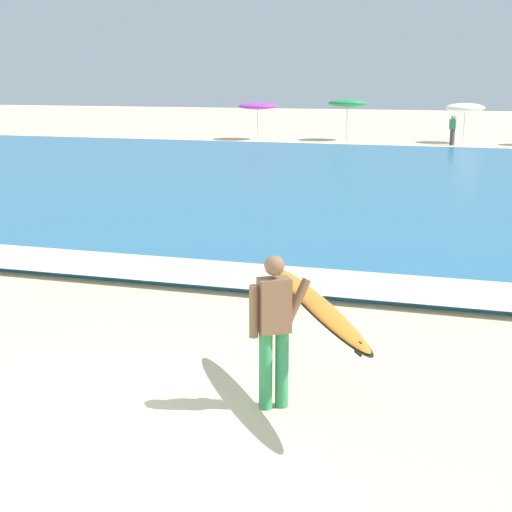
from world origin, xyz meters
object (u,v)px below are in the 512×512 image
at_px(beach_umbrella_1, 347,103).
at_px(surfer_with_board, 297,316).
at_px(beachgoer_near_row_left, 452,129).
at_px(beach_umbrella_0, 258,106).
at_px(beachgoer_near_row_mid, 453,129).
at_px(beach_umbrella_2, 465,108).

bearing_deg(beach_umbrella_1, surfer_with_board, -79.72).
relative_size(beach_umbrella_1, beachgoer_near_row_left, 1.48).
height_order(surfer_with_board, beach_umbrella_0, beach_umbrella_0).
bearing_deg(beachgoer_near_row_left, beachgoer_near_row_mid, 65.51).
relative_size(beach_umbrella_0, beachgoer_near_row_mid, 1.43).
xyz_separation_m(surfer_with_board, beach_umbrella_0, (-11.66, 35.53, 0.86)).
relative_size(surfer_with_board, beachgoer_near_row_mid, 1.57).
height_order(beach_umbrella_0, beachgoer_near_row_left, beach_umbrella_0).
bearing_deg(beach_umbrella_0, beachgoer_near_row_left, -3.77).
relative_size(surfer_with_board, beach_umbrella_2, 1.14).
bearing_deg(beachgoer_near_row_left, beach_umbrella_2, 74.77).
distance_m(beach_umbrella_0, beachgoer_near_row_left, 11.09).
xyz_separation_m(beach_umbrella_1, beachgoer_near_row_left, (5.99, -1.77, -1.23)).
bearing_deg(beachgoer_near_row_mid, beachgoer_near_row_left, -114.49).
height_order(beach_umbrella_0, beach_umbrella_1, beach_umbrella_1).
distance_m(beach_umbrella_2, beachgoer_near_row_left, 2.21).
bearing_deg(surfer_with_board, beachgoer_near_row_left, 91.05).
relative_size(beach_umbrella_1, beachgoer_near_row_mid, 1.48).
bearing_deg(beachgoer_near_row_mid, beach_umbrella_1, 164.66).
xyz_separation_m(beachgoer_near_row_left, beachgoer_near_row_mid, (0.05, 0.11, 0.00)).
height_order(surfer_with_board, beachgoer_near_row_left, surfer_with_board).
distance_m(surfer_with_board, beachgoer_near_row_left, 34.81).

